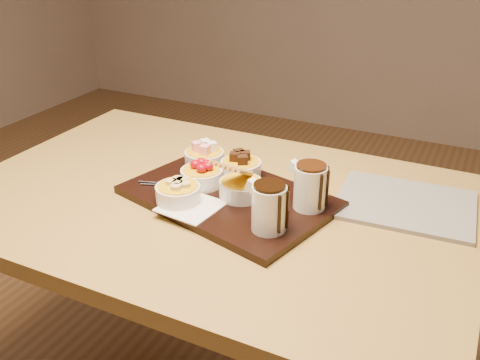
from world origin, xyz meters
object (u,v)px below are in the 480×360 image
at_px(dining_table, 214,232).
at_px(pitcher_dark_chocolate, 269,208).
at_px(bowl_strawberries, 202,177).
at_px(newspaper, 405,204).
at_px(pitcher_milk_chocolate, 310,187).
at_px(serving_board, 228,197).

height_order(dining_table, pitcher_dark_chocolate, pitcher_dark_chocolate).
relative_size(bowl_strawberries, pitcher_dark_chocolate, 1.03).
bearing_deg(newspaper, pitcher_milk_chocolate, -148.13).
distance_m(dining_table, pitcher_dark_chocolate, 0.27).
distance_m(pitcher_dark_chocolate, newspaper, 0.35).
bearing_deg(pitcher_dark_chocolate, newspaper, 62.99).
bearing_deg(newspaper, dining_table, -163.54).
bearing_deg(newspaper, pitcher_dark_chocolate, -135.36).
relative_size(pitcher_dark_chocolate, pitcher_milk_chocolate, 1.00).
xyz_separation_m(serving_board, newspaper, (0.37, 0.15, -0.00)).
xyz_separation_m(serving_board, pitcher_milk_chocolate, (0.19, 0.02, 0.06)).
bearing_deg(bowl_strawberries, serving_board, -11.34).
relative_size(serving_board, pitcher_dark_chocolate, 4.75).
bearing_deg(serving_board, newspaper, 37.34).
bearing_deg(serving_board, pitcher_dark_chocolate, -19.98).
xyz_separation_m(bowl_strawberries, newspaper, (0.45, 0.14, -0.03)).
distance_m(serving_board, newspaper, 0.40).
relative_size(serving_board, bowl_strawberries, 4.60).
relative_size(bowl_strawberries, newspaper, 0.33).
xyz_separation_m(serving_board, bowl_strawberries, (-0.08, 0.02, 0.03)).
bearing_deg(pitcher_milk_chocolate, serving_board, -158.20).
bearing_deg(bowl_strawberries, pitcher_dark_chocolate, -27.57).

